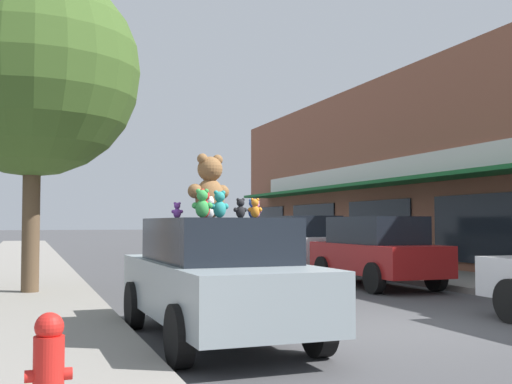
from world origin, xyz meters
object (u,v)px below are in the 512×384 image
Objects in this scene: teddy_bear_pink at (256,210)px; fire_hydrant at (49,367)px; teddy_bear_black at (240,209)px; teddy_bear_purple at (177,211)px; teddy_bear_giant at (210,187)px; street_tree at (33,72)px; teddy_bear_white at (210,208)px; teddy_bear_red at (204,204)px; plush_art_car at (216,276)px; parked_car_far_right at (296,242)px; teddy_bear_blue at (253,209)px; teddy_bear_orange at (255,208)px; teddy_bear_green at (202,204)px; parked_car_far_center at (376,250)px; teddy_bear_teal at (220,205)px.

fire_hydrant is (-2.66, -2.97, -1.21)m from teddy_bear_pink.
teddy_bear_black is 1.21× the size of teddy_bear_purple.
teddy_bear_giant is 0.13× the size of street_tree.
teddy_bear_red is at bearing 19.31° from teddy_bear_white.
teddy_bear_pink is (0.41, -0.81, -0.33)m from teddy_bear_giant.
teddy_bear_pink is 1.34m from teddy_bear_purple.
teddy_bear_black is (0.38, -0.24, -0.30)m from teddy_bear_giant.
plush_art_car is 0.95× the size of parked_car_far_right.
teddy_bear_blue reaches higher than teddy_bear_orange.
fire_hydrant is (-2.23, -3.38, -0.32)m from plush_art_car.
teddy_bear_green is 0.08× the size of parked_car_far_center.
teddy_bear_white is (0.25, 0.61, -0.03)m from teddy_bear_red.
teddy_bear_white is at bearing -68.75° from street_tree.
teddy_bear_black reaches higher than parked_car_far_right.
parked_car_far_center is (5.27, 5.38, -0.87)m from teddy_bear_black.
teddy_bear_pink is 0.81× the size of teddy_bear_black.
teddy_bear_teal is at bearing 51.66° from fire_hydrant.
plush_art_car is at bearing -118.47° from parked_car_far_right.
teddy_bear_green is 0.07× the size of parked_car_far_right.
teddy_bear_purple reaches higher than parked_car_far_right.
teddy_bear_purple is at bearing -140.10° from teddy_bear_red.
teddy_bear_purple is at bearing -141.12° from parked_car_far_center.
teddy_bear_green is at bearing 107.27° from teddy_bear_blue.
parked_car_far_center is 5.30× the size of fire_hydrant.
teddy_bear_purple is 6.31m from street_tree.
teddy_bear_black reaches higher than parked_car_far_center.
fire_hydrant is at bearing 107.25° from teddy_bear_pink.
teddy_bear_pink is at bearing 135.43° from teddy_bear_red.
teddy_bear_green is 1.14× the size of teddy_bear_white.
teddy_bear_teal is 0.08× the size of parked_car_far_center.
parked_car_far_right reaches higher than fire_hydrant.
teddy_bear_blue is at bearing 175.57° from teddy_bear_purple.
teddy_bear_red is at bearing -134.59° from parked_car_far_center.
teddy_bear_teal reaches higher than teddy_bear_blue.
plush_art_car is 7.41m from street_tree.
fire_hydrant is (-1.85, -4.04, -1.21)m from teddy_bear_purple.
teddy_bear_red is at bearing 1.90° from teddy_bear_orange.
teddy_bear_red is 0.08× the size of parked_car_far_right.
teddy_bear_giant is 11.59m from parked_car_far_right.
teddy_bear_orange is at bearing 84.38° from teddy_bear_giant.
teddy_bear_black is 0.93m from teddy_bear_purple.
teddy_bear_pink is 0.05× the size of parked_car_far_right.
teddy_bear_orange reaches higher than parked_car_far_right.
teddy_bear_blue is at bearing -133.47° from parked_car_far_center.
teddy_bear_green is at bearing 53.54° from fire_hydrant.
teddy_bear_orange reaches higher than teddy_bear_pink.
teddy_bear_teal is 0.92× the size of teddy_bear_red.
fire_hydrant is (-2.04, -2.58, -1.26)m from teddy_bear_teal.
fire_hydrant is at bearing 46.05° from teddy_bear_black.
teddy_bear_orange is at bearing -130.48° from parked_car_far_center.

